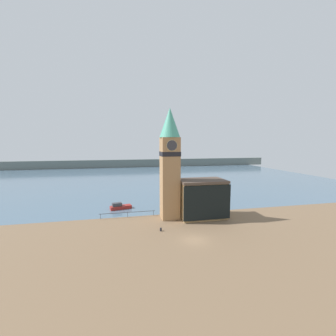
% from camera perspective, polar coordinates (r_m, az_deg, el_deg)
% --- Properties ---
extents(ground_plane, '(160.00, 160.00, 0.00)m').
position_cam_1_polar(ground_plane, '(38.63, 6.69, -17.69)').
color(ground_plane, brown).
extents(water, '(160.00, 120.00, 0.00)m').
position_cam_1_polar(water, '(109.08, -5.99, -1.94)').
color(water, slate).
rests_on(water, ground_plane).
extents(far_shoreline, '(180.00, 3.00, 5.00)m').
position_cam_1_polar(far_shoreline, '(148.36, -7.68, 1.21)').
color(far_shoreline, slate).
rests_on(far_shoreline, water).
extents(pier_railing, '(11.72, 0.08, 1.09)m').
position_cam_1_polar(pier_railing, '(49.35, -10.23, -11.14)').
color(pier_railing, '#333338').
rests_on(pier_railing, ground_plane).
extents(clock_tower, '(4.20, 4.20, 22.77)m').
position_cam_1_polar(clock_tower, '(46.05, 0.47, 1.88)').
color(clock_tower, '#9E754C').
rests_on(clock_tower, ground_plane).
extents(pier_building, '(9.79, 6.57, 8.07)m').
position_cam_1_polar(pier_building, '(48.39, 8.59, -7.65)').
color(pier_building, '#A88451').
rests_on(pier_building, ground_plane).
extents(boat_near, '(5.24, 2.82, 1.56)m').
position_cam_1_polar(boat_near, '(55.66, -12.12, -9.56)').
color(boat_near, maroon).
rests_on(boat_near, water).
extents(mooring_bollard_near, '(0.38, 0.38, 0.64)m').
position_cam_1_polar(mooring_bollard_near, '(41.73, -1.85, -15.27)').
color(mooring_bollard_near, black).
rests_on(mooring_bollard_near, ground_plane).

